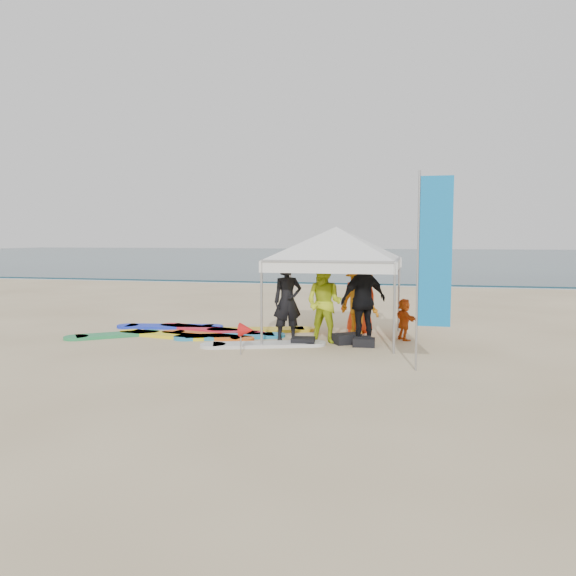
# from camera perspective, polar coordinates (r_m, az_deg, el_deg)

# --- Properties ---
(ground) EXTENTS (120.00, 120.00, 0.00)m
(ground) POSITION_cam_1_polar(r_m,az_deg,el_deg) (9.83, -2.25, -8.35)
(ground) COLOR beige
(ground) RESTS_ON ground
(ocean) EXTENTS (160.00, 84.00, 0.08)m
(ocean) POSITION_cam_1_polar(r_m,az_deg,el_deg) (69.30, 10.93, 3.19)
(ocean) COLOR #0C2633
(ocean) RESTS_ON ground
(shoreline_foam) EXTENTS (160.00, 1.20, 0.01)m
(shoreline_foam) POSITION_cam_1_polar(r_m,az_deg,el_deg) (27.63, 7.73, 0.35)
(shoreline_foam) COLOR silver
(shoreline_foam) RESTS_ON ground
(person_black_a) EXTENTS (0.77, 0.68, 1.76)m
(person_black_a) POSITION_cam_1_polar(r_m,az_deg,el_deg) (12.43, -0.05, -1.37)
(person_black_a) COLOR black
(person_black_a) RESTS_ON ground
(person_yellow) EXTENTS (1.00, 0.88, 1.75)m
(person_yellow) POSITION_cam_1_polar(r_m,az_deg,el_deg) (12.21, 3.69, -1.54)
(person_yellow) COLOR #C5DB1F
(person_yellow) RESTS_ON ground
(person_orange_a) EXTENTS (1.22, 1.11, 1.65)m
(person_orange_a) POSITION_cam_1_polar(r_m,az_deg,el_deg) (12.93, 7.23, -1.41)
(person_orange_a) COLOR orange
(person_orange_a) RESTS_ON ground
(person_black_b) EXTENTS (1.15, 1.08, 1.90)m
(person_black_b) POSITION_cam_1_polar(r_m,az_deg,el_deg) (12.11, 7.66, -1.26)
(person_black_b) COLOR black
(person_black_b) RESTS_ON ground
(person_orange_b) EXTENTS (0.99, 0.85, 1.72)m
(person_orange_b) POSITION_cam_1_polar(r_m,az_deg,el_deg) (13.58, 7.26, -0.94)
(person_orange_b) COLOR #F63D15
(person_orange_b) RESTS_ON ground
(person_seated) EXTENTS (0.67, 0.89, 0.94)m
(person_seated) POSITION_cam_1_polar(r_m,az_deg,el_deg) (12.83, 11.72, -3.14)
(person_seated) COLOR #DA5213
(person_seated) RESTS_ON ground
(canopy_tent) EXTENTS (3.84, 3.84, 2.90)m
(canopy_tent) POSITION_cam_1_polar(r_m,az_deg,el_deg) (12.63, 4.93, 6.17)
(canopy_tent) COLOR #A5A5A8
(canopy_tent) RESTS_ON ground
(feather_flag) EXTENTS (0.58, 0.04, 3.42)m
(feather_flag) POSITION_cam_1_polar(r_m,az_deg,el_deg) (9.80, 14.57, 3.34)
(feather_flag) COLOR #A5A5A8
(feather_flag) RESTS_ON ground
(marker_pennant) EXTENTS (0.28, 0.28, 0.64)m
(marker_pennant) POSITION_cam_1_polar(r_m,az_deg,el_deg) (10.98, -4.24, -4.29)
(marker_pennant) COLOR #A5A5A8
(marker_pennant) RESTS_ON ground
(gear_pile) EXTENTS (1.79, 0.89, 0.22)m
(gear_pile) POSITION_cam_1_polar(r_m,az_deg,el_deg) (12.10, 5.41, -5.33)
(gear_pile) COLOR black
(gear_pile) RESTS_ON ground
(surfboard_spread) EXTENTS (5.61, 2.99, 0.07)m
(surfboard_spread) POSITION_cam_1_polar(r_m,az_deg,el_deg) (13.40, -8.45, -4.61)
(surfboard_spread) COLOR gold
(surfboard_spread) RESTS_ON ground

